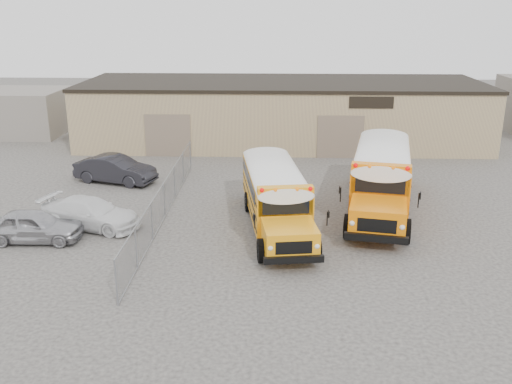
{
  "coord_description": "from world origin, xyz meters",
  "views": [
    {
      "loc": [
        -0.45,
        -23.8,
        10.18
      ],
      "look_at": [
        -1.38,
        2.29,
        1.6
      ],
      "focal_mm": 40.0,
      "sensor_mm": 36.0,
      "label": 1
    }
  ],
  "objects_px": {
    "school_bus_right": "(384,143)",
    "car_white": "(90,213)",
    "car_dark": "(115,169)",
    "tarp_bundle": "(271,220)",
    "car_silver": "(33,226)",
    "school_bus_left": "(262,160)"
  },
  "relations": [
    {
      "from": "tarp_bundle",
      "to": "car_silver",
      "type": "height_order",
      "value": "tarp_bundle"
    },
    {
      "from": "car_dark",
      "to": "tarp_bundle",
      "type": "bearing_deg",
      "value": -113.77
    },
    {
      "from": "school_bus_left",
      "to": "car_silver",
      "type": "height_order",
      "value": "school_bus_left"
    },
    {
      "from": "school_bus_left",
      "to": "car_silver",
      "type": "relative_size",
      "value": 2.34
    },
    {
      "from": "school_bus_right",
      "to": "car_dark",
      "type": "distance_m",
      "value": 16.7
    },
    {
      "from": "car_dark",
      "to": "car_white",
      "type": "bearing_deg",
      "value": -156.55
    },
    {
      "from": "school_bus_left",
      "to": "tarp_bundle",
      "type": "bearing_deg",
      "value": -85.16
    },
    {
      "from": "school_bus_left",
      "to": "tarp_bundle",
      "type": "xyz_separation_m",
      "value": [
        0.64,
        -7.56,
        -0.83
      ]
    },
    {
      "from": "school_bus_right",
      "to": "car_dark",
      "type": "xyz_separation_m",
      "value": [
        -16.44,
        -2.76,
        -1.09
      ]
    },
    {
      "from": "tarp_bundle",
      "to": "car_white",
      "type": "xyz_separation_m",
      "value": [
        -8.67,
        0.95,
        -0.14
      ]
    },
    {
      "from": "car_silver",
      "to": "car_white",
      "type": "height_order",
      "value": "car_silver"
    },
    {
      "from": "school_bus_right",
      "to": "car_silver",
      "type": "distance_m",
      "value": 21.32
    },
    {
      "from": "school_bus_right",
      "to": "car_white",
      "type": "xyz_separation_m",
      "value": [
        -15.66,
        -10.06,
        -1.19
      ]
    },
    {
      "from": "school_bus_left",
      "to": "school_bus_right",
      "type": "distance_m",
      "value": 8.37
    },
    {
      "from": "school_bus_left",
      "to": "car_white",
      "type": "bearing_deg",
      "value": -140.54
    },
    {
      "from": "tarp_bundle",
      "to": "car_white",
      "type": "height_order",
      "value": "tarp_bundle"
    },
    {
      "from": "school_bus_left",
      "to": "car_dark",
      "type": "height_order",
      "value": "school_bus_left"
    },
    {
      "from": "car_silver",
      "to": "car_dark",
      "type": "relative_size",
      "value": 0.88
    },
    {
      "from": "car_white",
      "to": "car_dark",
      "type": "height_order",
      "value": "car_dark"
    },
    {
      "from": "school_bus_left",
      "to": "tarp_bundle",
      "type": "relative_size",
      "value": 6.09
    },
    {
      "from": "car_silver",
      "to": "tarp_bundle",
      "type": "bearing_deg",
      "value": -86.67
    },
    {
      "from": "tarp_bundle",
      "to": "car_white",
      "type": "relative_size",
      "value": 0.34
    }
  ]
}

